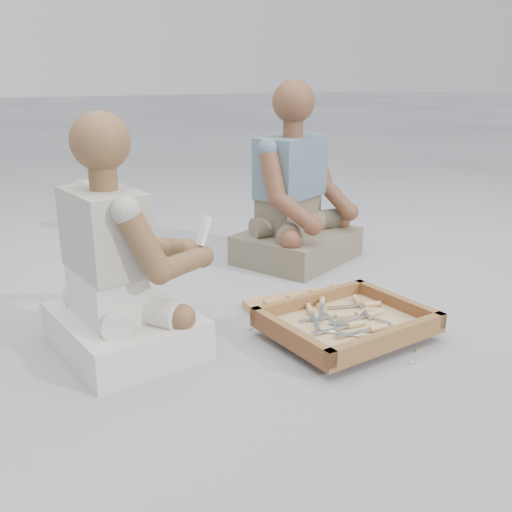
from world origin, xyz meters
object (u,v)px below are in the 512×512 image
carved_panel (320,309)px  craftsman (120,273)px  tool_tray (347,323)px  companion (296,203)px

carved_panel → craftsman: (-0.79, 0.10, 0.27)m
tool_tray → companion: size_ratio=0.64×
carved_panel → companion: companion is taller
carved_panel → companion: bearing=63.6°
companion → craftsman: bearing=4.4°
craftsman → companion: 1.25m
tool_tray → craftsman: (-0.74, 0.34, 0.22)m
tool_tray → craftsman: 0.84m
craftsman → tool_tray: bearing=59.3°
carved_panel → tool_tray: bearing=-102.9°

